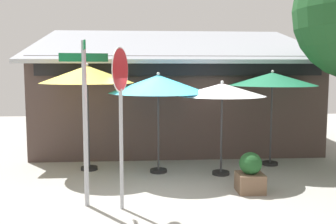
% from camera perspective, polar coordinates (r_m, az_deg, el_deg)
% --- Properties ---
extents(ground_plane, '(28.00, 28.00, 0.10)m').
position_cam_1_polar(ground_plane, '(8.84, -0.80, -11.57)').
color(ground_plane, '#9E9B93').
extents(cafe_building, '(9.36, 5.77, 4.28)m').
position_cam_1_polar(cafe_building, '(13.75, 0.80, 1.98)').
color(cafe_building, '#473833').
rests_on(cafe_building, ground).
extents(street_sign_post, '(0.90, 0.96, 3.21)m').
position_cam_1_polar(street_sign_post, '(7.53, -12.23, 0.87)').
color(street_sign_post, '#A8AAB2').
rests_on(street_sign_post, ground).
extents(stop_sign, '(0.26, 0.80, 3.08)m').
position_cam_1_polar(stop_sign, '(7.21, -7.04, 2.42)').
color(stop_sign, '#A8AAB2').
rests_on(stop_sign, ground).
extents(patio_umbrella_mustard_left, '(2.44, 2.44, 2.84)m').
position_cam_1_polar(patio_umbrella_mustard_left, '(10.26, -11.91, 5.40)').
color(patio_umbrella_mustard_left, black).
rests_on(patio_umbrella_mustard_left, ground).
extents(patio_umbrella_teal_center, '(2.54, 2.54, 2.60)m').
position_cam_1_polar(patio_umbrella_teal_center, '(9.80, -1.45, 4.11)').
color(patio_umbrella_teal_center, black).
rests_on(patio_umbrella_teal_center, ground).
extents(patio_umbrella_ivory_right, '(2.17, 2.17, 2.40)m').
position_cam_1_polar(patio_umbrella_ivory_right, '(9.68, 8.02, 3.16)').
color(patio_umbrella_ivory_right, black).
rests_on(patio_umbrella_ivory_right, ground).
extents(patio_umbrella_forest_green_far_right, '(2.42, 2.42, 2.65)m').
position_cam_1_polar(patio_umbrella_forest_green_far_right, '(10.96, 15.22, 4.64)').
color(patio_umbrella_forest_green_far_right, black).
rests_on(patio_umbrella_forest_green_far_right, ground).
extents(sidewalk_planter, '(0.57, 0.57, 0.89)m').
position_cam_1_polar(sidewalk_planter, '(8.64, 12.10, -8.94)').
color(sidewalk_planter, brown).
rests_on(sidewalk_planter, ground).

